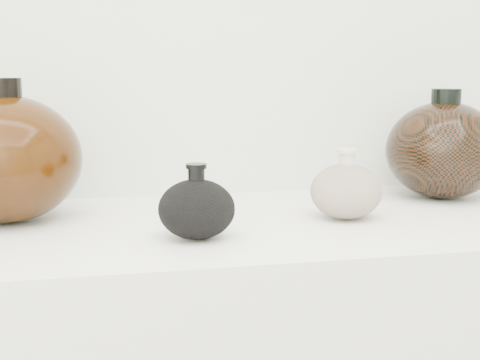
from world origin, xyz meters
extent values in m
cube|color=silver|center=(0.00, 0.95, 0.89)|extent=(1.20, 0.50, 0.03)
ellipsoid|color=black|center=(-0.09, 0.85, 0.94)|extent=(0.12, 0.12, 0.09)
cylinder|color=black|center=(-0.09, 0.85, 0.99)|extent=(0.03, 0.03, 0.03)
cylinder|color=black|center=(-0.09, 0.85, 1.01)|extent=(0.03, 0.03, 0.01)
ellipsoid|color=#BCB293|center=(0.17, 0.93, 0.95)|extent=(0.15, 0.15, 0.09)
cylinder|color=#C1B89B|center=(0.17, 0.93, 1.00)|extent=(0.03, 0.03, 0.03)
cylinder|color=#C1B89B|center=(0.17, 0.93, 1.01)|extent=(0.04, 0.04, 0.01)
ellipsoid|color=black|center=(-0.37, 1.03, 1.00)|extent=(0.26, 0.26, 0.20)
cylinder|color=black|center=(-0.37, 1.03, 1.11)|extent=(0.07, 0.07, 0.04)
ellipsoid|color=black|center=(0.42, 1.06, 0.99)|extent=(0.28, 0.28, 0.18)
cylinder|color=black|center=(0.42, 1.06, 1.09)|extent=(0.07, 0.07, 0.03)
camera|label=1|loc=(-0.23, -0.08, 1.14)|focal=50.00mm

